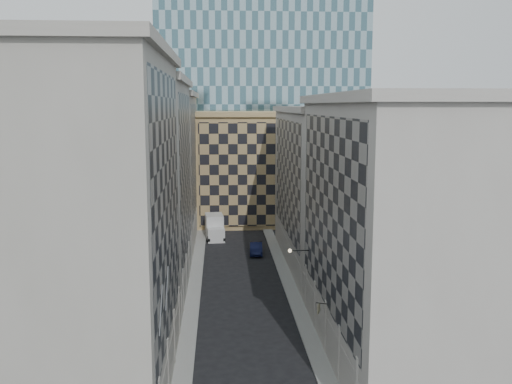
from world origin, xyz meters
name	(u,v)px	position (x,y,z in m)	size (l,w,h in m)	color
sidewalk_west	(193,294)	(-5.25, 30.00, 0.07)	(1.50, 100.00, 0.15)	gray
sidewalk_east	(292,292)	(5.25, 30.00, 0.07)	(1.50, 100.00, 0.15)	gray
bldg_left_a	(97,222)	(-10.88, 11.00, 11.82)	(10.80, 22.80, 23.70)	#9C978C
bldg_left_b	(140,185)	(-10.88, 33.00, 11.32)	(10.80, 22.80, 22.70)	#99958E
bldg_left_c	(161,168)	(-10.88, 55.00, 10.83)	(10.80, 22.80, 21.70)	#9C978C
bldg_right_a	(389,227)	(10.88, 15.00, 10.32)	(10.80, 26.80, 20.70)	#ABA59D
bldg_right_b	(325,186)	(10.89, 42.00, 9.85)	(10.80, 28.80, 19.70)	#ABA59D
tan_block	(245,167)	(2.00, 67.90, 9.44)	(16.80, 14.80, 18.80)	#A18155
church_tower	(231,67)	(0.00, 82.00, 26.95)	(7.20, 7.20, 51.50)	#2D2723
flagpoles_left	(164,298)	(-5.90, 6.00, 8.00)	(0.10, 6.33, 2.33)	gray
bracket_lamp	(292,251)	(4.38, 24.00, 6.20)	(1.98, 0.36, 0.36)	black
box_truck	(215,228)	(-3.17, 56.00, 1.51)	(3.11, 6.51, 3.47)	silver
dark_car	(256,248)	(2.44, 46.26, 0.78)	(1.65, 4.74, 1.56)	#10163C
shop_sign	(319,308)	(5.42, 14.90, 3.83)	(0.80, 0.71, 0.83)	black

